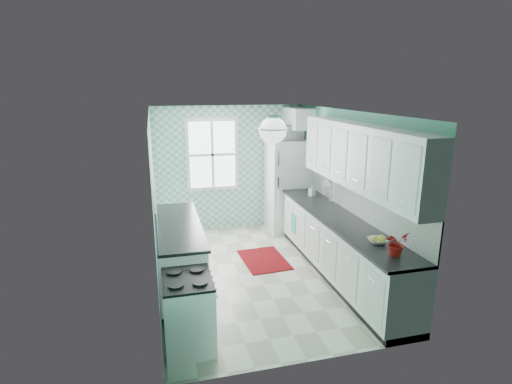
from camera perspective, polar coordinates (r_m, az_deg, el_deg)
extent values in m
cube|color=silver|center=(6.46, 0.12, -11.46)|extent=(3.00, 4.40, 0.02)
cube|color=white|center=(5.80, 0.14, 11.47)|extent=(3.00, 4.40, 0.02)
cube|color=#61BEA0|center=(8.11, -3.80, 3.41)|extent=(3.00, 0.02, 2.50)
cube|color=#61BEA0|center=(4.02, 8.15, -8.76)|extent=(3.00, 0.02, 2.50)
cube|color=#61BEA0|center=(5.83, -14.40, -1.59)|extent=(0.02, 4.40, 2.50)
cube|color=#61BEA0|center=(6.54, 13.05, 0.27)|extent=(0.02, 4.40, 2.50)
cube|color=#6CBCA8|center=(8.09, -3.77, 3.38)|extent=(3.00, 0.01, 2.50)
cube|color=white|center=(7.95, -6.26, 5.33)|extent=(1.04, 0.05, 1.44)
cube|color=white|center=(7.93, -6.24, 5.31)|extent=(0.90, 0.02, 1.30)
cube|color=white|center=(6.20, 14.52, -1.13)|extent=(0.02, 3.60, 0.51)
cube|color=white|center=(5.77, -14.14, -2.30)|extent=(0.02, 2.15, 0.51)
cube|color=white|center=(5.81, 14.58, 4.94)|extent=(0.33, 3.20, 0.90)
cube|color=white|center=(7.95, 6.00, 10.42)|extent=(0.40, 0.74, 0.40)
cylinder|color=silver|center=(5.03, 2.47, 10.60)|extent=(0.14, 0.14, 0.04)
cylinder|color=silver|center=(5.04, 2.46, 9.81)|extent=(0.02, 0.02, 0.12)
sphere|color=white|center=(5.05, 2.45, 8.79)|extent=(0.34, 0.34, 0.34)
cube|color=white|center=(6.31, 11.77, -7.84)|extent=(0.60, 3.60, 0.90)
cube|color=black|center=(6.14, 11.87, -3.81)|extent=(0.63, 3.60, 0.04)
cube|color=white|center=(6.03, -10.93, -8.90)|extent=(0.60, 2.15, 0.90)
cube|color=black|center=(5.86, -11.01, -4.68)|extent=(0.63, 2.15, 0.04)
cube|color=white|center=(8.07, 4.55, 0.95)|extent=(0.80, 0.76, 1.84)
cube|color=silver|center=(7.63, 5.54, 3.37)|extent=(0.79, 0.01, 0.02)
cube|color=silver|center=(7.46, 3.23, 4.90)|extent=(0.03, 0.03, 0.30)
cube|color=silver|center=(7.60, 3.16, 0.11)|extent=(0.03, 0.03, 0.54)
cube|color=silver|center=(4.70, -9.62, -16.57)|extent=(0.54, 0.68, 0.80)
cube|color=black|center=(4.51, -9.85, -12.23)|extent=(0.54, 0.68, 0.03)
cube|color=black|center=(4.70, -6.22, -15.75)|extent=(0.01, 0.45, 0.27)
cube|color=silver|center=(6.80, 9.20, -1.85)|extent=(0.52, 0.44, 0.12)
cylinder|color=silver|center=(6.82, 10.71, -0.12)|extent=(0.02, 0.02, 0.30)
torus|color=silver|center=(6.75, 10.23, 1.40)|extent=(0.16, 0.02, 0.16)
cube|color=maroon|center=(6.86, 1.14, -9.64)|extent=(0.75, 1.03, 0.02)
cube|color=#5FAA9E|center=(7.21, 5.40, -4.42)|extent=(0.03, 0.24, 0.36)
imported|color=white|center=(5.28, 16.99, -6.69)|extent=(0.29, 0.29, 0.06)
imported|color=maroon|center=(4.94, 19.41, -6.97)|extent=(0.32, 0.30, 0.29)
imported|color=#AEC2C7|center=(7.25, 7.99, 0.22)|extent=(0.12, 0.12, 0.20)
imported|color=white|center=(7.88, 4.71, 8.49)|extent=(0.54, 0.38, 0.29)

